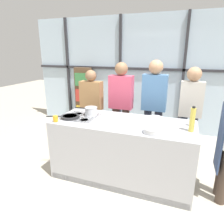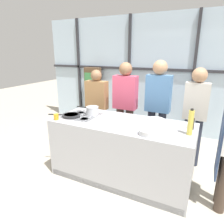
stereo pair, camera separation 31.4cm
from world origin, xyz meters
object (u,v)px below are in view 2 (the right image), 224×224
Objects in this scene: spectator_center_left at (125,102)px; saucepan at (92,110)px; spectator_far_left at (97,104)px; juice_glass_near at (56,117)px; oil_bottle at (191,122)px; mixing_bowl at (148,132)px; pepper_grinder at (192,123)px; spectator_far_right at (195,111)px; spectator_center_right at (158,104)px; white_plate at (156,119)px; frying_pan at (71,115)px.

saucepan is at bearing 69.93° from spectator_center_left.
spectator_far_left is 1.24m from juice_glass_near.
spectator_center_left is at bearing 143.51° from oil_bottle.
spectator_far_left is 7.12× the size of mixing_bowl.
pepper_grinder reaches higher than juice_glass_near.
spectator_far_right is (1.27, 0.00, -0.01)m from spectator_center_left.
spectator_center_right is 4.72× the size of saucepan.
oil_bottle is 1.94m from juice_glass_near.
spectator_center_left is 6.84× the size of white_plate.
spectator_far_right is 0.95m from oil_bottle.
white_plate is 0.57m from pepper_grinder.
mixing_bowl reaches higher than white_plate.
white_plate is at bearing 11.34° from saucepan.
white_plate is (1.28, 0.46, -0.01)m from frying_pan.
spectator_center_left reaches higher than spectator_far_right.
saucepan reaches higher than frying_pan.
saucepan is 0.60m from juice_glass_near.
pepper_grinder reaches higher than white_plate.
spectator_far_left is at bearing 0.00° from spectator_center_right.
pepper_grinder is (1.82, 0.28, 0.06)m from frying_pan.
spectator_center_left is at bearing 0.00° from spectator_far_right.
spectator_center_right is 1.19m from mixing_bowl.
spectator_center_left is 0.64m from spectator_center_right.
frying_pan reaches higher than white_plate.
mixing_bowl is at bearing 124.11° from spectator_center_left.
spectator_far_left is 2.06m from pepper_grinder.
white_plate is at bearing 94.54° from mixing_bowl.
oil_bottle is at bearing 143.51° from spectator_center_left.
oil_bottle reaches higher than pepper_grinder.
spectator_center_left is at bearing 69.93° from saucepan.
spectator_center_right is 0.98m from pepper_grinder.
oil_bottle reaches higher than mixing_bowl.
mixing_bowl is at bearing 97.85° from spectator_center_right.
frying_pan is at bearing 95.75° from spectator_far_left.
spectator_far_left reaches higher than frying_pan.
spectator_far_left is 0.64m from spectator_center_left.
spectator_far_right is 18.75× the size of juice_glass_near.
pepper_grinder reaches higher than frying_pan.
mixing_bowl is (1.07, -0.42, -0.04)m from saucepan.
juice_glass_near is (-1.44, -0.06, 0.01)m from mixing_bowl.
spectator_far_right is 6.63× the size of white_plate.
spectator_far_right is 4.45× the size of saucepan.
spectator_far_right is (1.90, 0.00, 0.10)m from spectator_far_left.
mixing_bowl is 1.44m from juice_glass_near.
frying_pan is (0.10, -1.01, 0.06)m from spectator_far_left.
white_plate is 1.55m from juice_glass_near.
pepper_grinder is at bearing 150.41° from spectator_center_left.
pepper_grinder is (0.49, 0.45, 0.05)m from mixing_bowl.
frying_pan is 0.25m from juice_glass_near.
spectator_center_left is 19.34× the size of juice_glass_near.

